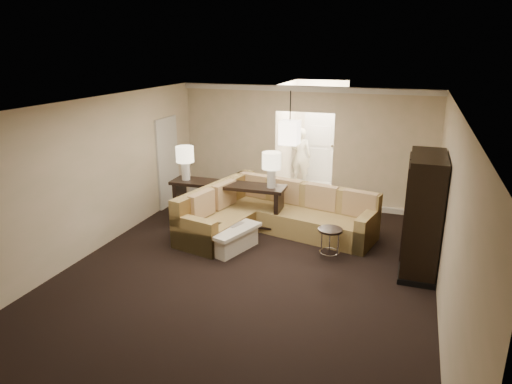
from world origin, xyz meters
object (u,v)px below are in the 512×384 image
at_px(armoire, 422,216).
at_px(drink_table, 330,237).
at_px(sectional_sofa, 271,215).
at_px(person, 301,153).
at_px(console_table, 228,201).
at_px(coffee_table, 222,235).

bearing_deg(armoire, drink_table, -178.35).
height_order(sectional_sofa, person, person).
bearing_deg(person, console_table, 81.67).
bearing_deg(drink_table, armoire, 1.65).
xyz_separation_m(coffee_table, armoire, (3.52, 0.24, 0.73)).
distance_m(sectional_sofa, coffee_table, 1.17).
height_order(sectional_sofa, coffee_table, sectional_sofa).
relative_size(sectional_sofa, coffee_table, 2.68).
xyz_separation_m(armoire, person, (-3.14, 4.36, -0.10)).
xyz_separation_m(console_table, armoire, (3.81, -0.76, 0.40)).
distance_m(sectional_sofa, person, 3.70).
relative_size(console_table, drink_table, 4.48).
bearing_deg(drink_table, console_table, 160.93).
relative_size(sectional_sofa, drink_table, 6.75).
relative_size(armoire, person, 1.16).
relative_size(coffee_table, person, 0.80).
relative_size(sectional_sofa, person, 2.15).
distance_m(coffee_table, armoire, 3.61).
height_order(console_table, armoire, armoire).
height_order(sectional_sofa, console_table, sectional_sofa).
bearing_deg(person, armoire, 128.07).
distance_m(coffee_table, console_table, 1.09).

